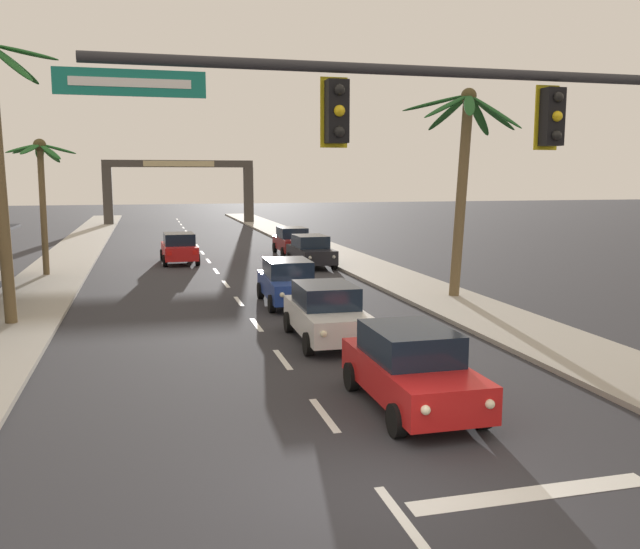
{
  "coord_description": "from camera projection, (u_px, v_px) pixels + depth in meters",
  "views": [
    {
      "loc": [
        -3.35,
        -9.11,
        4.8
      ],
      "look_at": [
        1.08,
        8.0,
        2.2
      ],
      "focal_mm": 37.65,
      "sensor_mm": 36.0,
      "label": 1
    }
  ],
  "objects": [
    {
      "name": "sedan_parked_mid_kerb",
      "position": [
        292.0,
        241.0,
        41.22
      ],
      "size": [
        1.98,
        4.46,
        1.68
      ],
      "color": "maroon",
      "rests_on": "ground"
    },
    {
      "name": "sedan_third_in_queue",
      "position": [
        326.0,
        313.0,
        19.56
      ],
      "size": [
        2.01,
        4.48,
        1.68
      ],
      "color": "silver",
      "rests_on": "ground"
    },
    {
      "name": "sedan_lead_at_stop_bar",
      "position": [
        411.0,
        368.0,
        13.94
      ],
      "size": [
        1.95,
        4.45,
        1.68
      ],
      "color": "red",
      "rests_on": "ground"
    },
    {
      "name": "ground_plane",
      "position": [
        383.0,
        493.0,
        10.26
      ],
      "size": [
        220.0,
        220.0,
        0.0
      ],
      "primitive_type": "plane",
      "color": "#2D2D33"
    },
    {
      "name": "traffic_signal_mast",
      "position": [
        557.0,
        157.0,
        10.99
      ],
      "size": [
        11.32,
        0.41,
        7.16
      ],
      "color": "#2D2D33",
      "rests_on": "ground"
    },
    {
      "name": "sidewalk_right",
      "position": [
        395.0,
        278.0,
        31.34
      ],
      "size": [
        3.2,
        110.0,
        0.14
      ],
      "primitive_type": "cube",
      "color": "#9E998E",
      "rests_on": "ground"
    },
    {
      "name": "sidewalk_left",
      "position": [
        37.0,
        293.0,
        27.46
      ],
      "size": [
        3.2,
        110.0,
        0.14
      ],
      "primitive_type": "cube",
      "color": "#9E998E",
      "rests_on": "ground"
    },
    {
      "name": "sedan_parked_nearest_kerb",
      "position": [
        311.0,
        251.0,
        35.71
      ],
      "size": [
        2.0,
        4.47,
        1.68
      ],
      "color": "black",
      "rests_on": "ground"
    },
    {
      "name": "sedan_oncoming_far",
      "position": [
        179.0,
        248.0,
        37.24
      ],
      "size": [
        2.04,
        4.49,
        1.68
      ],
      "color": "red",
      "rests_on": "ground"
    },
    {
      "name": "palm_right_second",
      "position": [
        464.0,
        154.0,
        25.71
      ],
      "size": [
        4.63,
        4.53,
        8.12
      ],
      "color": "brown",
      "rests_on": "ground"
    },
    {
      "name": "palm_left_third",
      "position": [
        41.0,
        173.0,
        31.36
      ],
      "size": [
        3.1,
        3.08,
        6.53
      ],
      "color": "brown",
      "rests_on": "ground"
    },
    {
      "name": "lane_markings",
      "position": [
        239.0,
        287.0,
        29.2
      ],
      "size": [
        4.28,
        87.93,
        0.01
      ],
      "color": "silver",
      "rests_on": "ground"
    },
    {
      "name": "town_gateway_arch",
      "position": [
        180.0,
        183.0,
        66.97
      ],
      "size": [
        14.74,
        0.9,
        6.37
      ],
      "color": "#423D38",
      "rests_on": "ground"
    },
    {
      "name": "sedan_fifth_in_queue",
      "position": [
        288.0,
        282.0,
        25.27
      ],
      "size": [
        2.03,
        4.48,
        1.68
      ],
      "color": "navy",
      "rests_on": "ground"
    }
  ]
}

